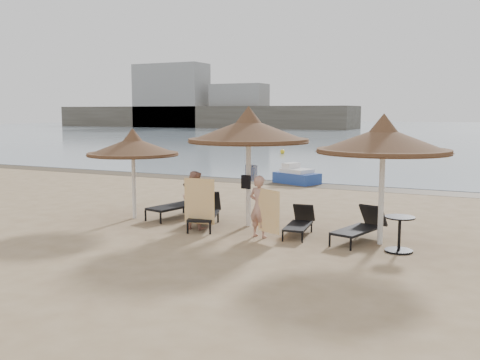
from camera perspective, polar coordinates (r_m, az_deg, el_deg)
The scene contains 21 objects.
ground at distance 13.99m, azimuth -2.25°, elevation -5.46°, with size 160.00×160.00×0.00m, color tan.
sea at distance 92.35m, azimuth 21.47°, elevation 4.94°, with size 200.00×140.00×0.03m, color gray.
wet_sand_strip at distance 22.61m, azimuth 8.85°, elevation -0.61°, with size 200.00×1.60×0.01m, color #4E402D.
far_shore at distance 95.24m, azimuth 6.11°, elevation 7.20°, with size 150.00×54.80×12.00m.
palapa_left at distance 15.65m, azimuth -11.36°, elevation 3.49°, with size 2.64×2.64×2.62m.
palapa_center at distance 14.28m, azimuth 0.92°, elevation 5.26°, with size 3.27×3.27×3.24m.
palapa_right at distance 12.70m, azimuth 15.03°, elevation 4.09°, with size 3.08×3.08×3.06m.
lounger_far_left at distance 15.91m, azimuth -6.35°, elevation -2.42°, with size 1.11×2.15×0.92m.
lounger_near_left at distance 14.62m, azimuth -3.72°, elevation -3.36°, with size 1.25×2.03×0.86m.
lounger_near_right at distance 13.62m, azimuth 6.40°, elevation -4.48°, with size 0.72×1.64×0.71m.
lounger_far_right at distance 13.20m, azimuth 12.80°, elevation -4.80°, with size 1.06×1.91×0.81m.
side_table at distance 12.40m, azimuth 16.63°, elevation -5.66°, with size 0.66×0.66×0.79m.
person_left at distance 14.17m, azimuth -4.89°, elevation -1.63°, with size 0.82×0.53×1.79m, color tan.
person_right at distance 13.13m, azimuth 2.09°, elevation -2.31°, with size 0.82×0.54×1.79m, color tan.
towel_left at distance 13.71m, azimuth -4.36°, elevation -2.27°, with size 0.84×0.09×1.18m.
towel_right at distance 12.80m, azimuth 3.08°, elevation -3.36°, with size 0.69×0.34×1.05m.
bag_patterned at distance 14.53m, azimuth 1.20°, elevation 0.76°, with size 0.36×0.21×0.44m.
bag_dark at distance 14.25m, azimuth 0.64°, elevation -0.21°, with size 0.26×0.11×0.36m.
pedal_boat at distance 23.18m, azimuth 6.04°, elevation 0.43°, with size 2.15×1.72×0.87m.
buoy_left at distance 39.07m, azimuth 4.55°, elevation 3.03°, with size 0.34×0.34×0.34m, color yellow.
buoy_mid at distance 42.17m, azimuth 21.21°, elevation 2.89°, with size 0.37×0.37×0.37m, color yellow.
Camera 1 is at (6.32, -12.08, 3.10)m, focal length 40.00 mm.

